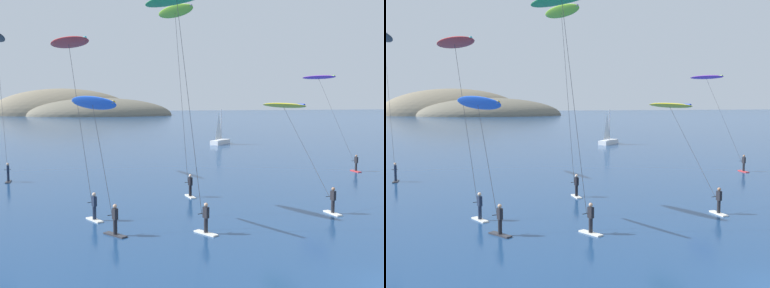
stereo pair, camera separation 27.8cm
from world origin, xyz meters
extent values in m
ellipsoid|color=#7A705B|center=(-14.83, 219.16, 0.00)|extent=(67.35, 34.15, 24.92)
ellipsoid|color=#6B6656|center=(1.81, 206.92, 0.00)|extent=(65.31, 35.55, 16.06)
cube|color=white|center=(11.37, 59.77, 0.35)|extent=(4.28, 4.48, 0.70)
cone|color=white|center=(12.99, 61.54, 0.35)|extent=(1.95, 2.04, 0.67)
cylinder|color=#B2B2B7|center=(11.57, 59.99, 3.20)|extent=(0.12, 0.12, 5.00)
pyramid|color=white|center=(10.96, 59.33, 3.03)|extent=(1.28, 1.38, 4.25)
cylinder|color=#A5A5AD|center=(10.96, 59.33, 0.95)|extent=(1.28, 1.38, 0.08)
cube|color=silver|center=(-3.89, 19.55, 0.04)|extent=(0.51, 1.53, 0.08)
cylinder|color=black|center=(-3.89, 19.55, 0.48)|extent=(0.22, 0.22, 0.80)
cube|color=black|center=(-3.89, 19.55, 1.18)|extent=(0.29, 0.38, 0.60)
sphere|color=beige|center=(-3.89, 19.55, 1.60)|extent=(0.22, 0.22, 0.22)
cylinder|color=black|center=(-4.00, 19.89, 1.06)|extent=(0.54, 0.20, 0.04)
ellipsoid|color=#8CD12D|center=(-4.55, 21.68, 13.93)|extent=(2.44, 5.13, 0.84)
cylinder|color=#722DD1|center=(-4.55, 21.68, 13.98)|extent=(1.57, 4.64, 0.16)
cylinder|color=#333338|center=(-4.27, 20.78, 7.44)|extent=(0.58, 1.82, 12.77)
cube|color=#2D2D33|center=(-10.30, 10.61, 0.04)|extent=(1.20, 1.45, 0.08)
cylinder|color=black|center=(-10.30, 10.61, 0.48)|extent=(0.22, 0.22, 0.80)
cube|color=black|center=(-10.30, 10.61, 1.18)|extent=(0.31, 0.39, 0.60)
sphere|color=tan|center=(-10.30, 10.61, 1.60)|extent=(0.22, 0.22, 0.22)
cylinder|color=black|center=(-10.43, 10.93, 1.06)|extent=(0.52, 0.25, 0.04)
ellipsoid|color=blue|center=(-11.25, 12.93, 7.06)|extent=(3.03, 5.43, 0.92)
cylinder|color=gold|center=(-11.25, 12.93, 7.11)|extent=(2.11, 4.84, 0.16)
cylinder|color=#333338|center=(-10.84, 11.93, 4.01)|extent=(0.85, 2.03, 5.91)
cube|color=silver|center=(3.58, 12.13, 0.04)|extent=(0.54, 1.53, 0.08)
cylinder|color=black|center=(3.58, 12.13, 0.48)|extent=(0.22, 0.22, 0.80)
cube|color=black|center=(3.58, 12.13, 1.18)|extent=(0.27, 0.37, 0.60)
sphere|color=#9E7051|center=(3.58, 12.13, 1.60)|extent=(0.22, 0.22, 0.22)
cylinder|color=black|center=(3.51, 12.48, 1.06)|extent=(0.55, 0.15, 0.04)
ellipsoid|color=yellow|center=(2.47, 17.29, 6.83)|extent=(2.16, 5.01, 0.51)
cylinder|color=#1432E0|center=(2.47, 17.29, 6.88)|extent=(1.13, 4.56, 0.16)
cylinder|color=#333338|center=(2.99, 14.88, 3.89)|extent=(1.06, 4.84, 5.68)
cube|color=#2D2D33|center=(-17.84, 29.84, 0.04)|extent=(0.41, 1.50, 0.08)
cylinder|color=#192338|center=(-17.84, 29.84, 0.48)|extent=(0.22, 0.22, 0.80)
cube|color=#192338|center=(-17.84, 29.84, 1.18)|extent=(0.27, 0.38, 0.60)
sphere|color=tan|center=(-17.84, 29.84, 1.60)|extent=(0.22, 0.22, 0.22)
cylinder|color=black|center=(-17.92, 30.18, 1.06)|extent=(0.54, 0.16, 0.04)
cylinder|color=#333338|center=(-18.53, 32.82, 7.11)|extent=(1.25, 5.29, 12.11)
cube|color=silver|center=(-11.20, 14.16, 0.04)|extent=(0.99, 1.53, 0.08)
cylinder|color=#192338|center=(-11.20, 14.16, 0.48)|extent=(0.22, 0.22, 0.80)
cube|color=#192338|center=(-11.20, 14.16, 1.18)|extent=(0.31, 0.39, 0.60)
sphere|color=beige|center=(-11.20, 14.16, 1.60)|extent=(0.22, 0.22, 0.22)
cylinder|color=black|center=(-11.33, 14.49, 1.06)|extent=(0.52, 0.24, 0.04)
ellipsoid|color=red|center=(-12.46, 17.26, 10.86)|extent=(3.29, 5.55, 0.64)
cylinder|color=#23D6DB|center=(-12.46, 17.26, 10.91)|extent=(2.09, 4.85, 0.16)
cylinder|color=#333338|center=(-11.90, 15.87, 5.91)|extent=(1.16, 2.80, 9.71)
cube|color=red|center=(15.47, 27.73, 0.04)|extent=(0.43, 1.51, 0.08)
cylinder|color=black|center=(15.47, 27.73, 0.48)|extent=(0.22, 0.22, 0.80)
cube|color=black|center=(15.47, 27.73, 1.18)|extent=(0.27, 0.38, 0.60)
sphere|color=#9E7051|center=(15.47, 27.73, 1.60)|extent=(0.22, 0.22, 0.22)
cylinder|color=black|center=(15.39, 28.07, 1.06)|extent=(0.54, 0.17, 0.04)
ellipsoid|color=purple|center=(14.12, 33.29, 9.69)|extent=(2.29, 5.24, 0.49)
cylinder|color=#7ACC42|center=(14.12, 33.29, 9.74)|extent=(1.30, 4.77, 0.16)
cylinder|color=#333338|center=(14.76, 30.68, 5.32)|extent=(1.29, 5.24, 8.54)
cube|color=silver|center=(-5.52, 9.73, 0.04)|extent=(1.09, 1.50, 0.08)
cylinder|color=black|center=(-5.52, 9.73, 0.48)|extent=(0.22, 0.22, 0.80)
cube|color=black|center=(-5.52, 9.73, 1.18)|extent=(0.33, 0.39, 0.60)
sphere|color=tan|center=(-5.52, 9.73, 1.60)|extent=(0.22, 0.22, 0.22)
cylinder|color=black|center=(-5.66, 10.04, 1.06)|extent=(0.51, 0.27, 0.04)
cylinder|color=#333338|center=(-6.13, 11.02, 6.91)|extent=(0.95, 1.98, 11.71)
camera|label=1|loc=(-12.59, -14.73, 7.24)|focal=45.00mm
camera|label=2|loc=(-12.32, -14.80, 7.24)|focal=45.00mm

